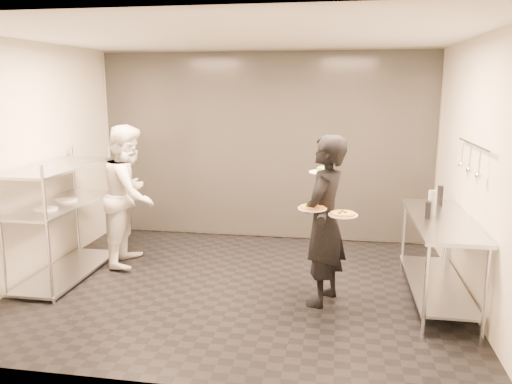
% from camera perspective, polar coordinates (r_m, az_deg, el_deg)
% --- Properties ---
extents(room_shell, '(5.00, 4.00, 2.80)m').
position_cam_1_polar(room_shell, '(6.66, -0.02, 4.43)').
color(room_shell, black).
rests_on(room_shell, ground).
extents(pass_rack, '(0.60, 1.60, 1.50)m').
position_cam_1_polar(pass_rack, '(6.42, -21.19, -2.44)').
color(pass_rack, silver).
rests_on(pass_rack, ground).
extents(prep_counter, '(0.60, 1.80, 0.92)m').
position_cam_1_polar(prep_counter, '(5.69, 20.19, -5.66)').
color(prep_counter, silver).
rests_on(prep_counter, ground).
extents(utensil_rail, '(0.07, 1.20, 0.31)m').
position_cam_1_polar(utensil_rail, '(5.55, 23.39, 3.42)').
color(utensil_rail, silver).
rests_on(utensil_rail, room_shell).
extents(waiter, '(0.62, 0.76, 1.80)m').
position_cam_1_polar(waiter, '(5.26, 7.79, -3.31)').
color(waiter, black).
rests_on(waiter, ground).
extents(chef, '(0.78, 0.95, 1.81)m').
position_cam_1_polar(chef, '(6.63, -14.22, -0.34)').
color(chef, white).
rests_on(chef, ground).
extents(pizza_plate_near, '(0.29, 0.29, 0.05)m').
position_cam_1_polar(pizza_plate_near, '(5.07, 6.46, -1.77)').
color(pizza_plate_near, white).
rests_on(pizza_plate_near, waiter).
extents(pizza_plate_far, '(0.29, 0.29, 0.05)m').
position_cam_1_polar(pizza_plate_far, '(5.04, 9.91, -2.49)').
color(pizza_plate_far, white).
rests_on(pizza_plate_far, waiter).
extents(salad_plate, '(0.30, 0.30, 0.07)m').
position_cam_1_polar(salad_plate, '(5.45, 7.64, 2.45)').
color(salad_plate, white).
rests_on(salad_plate, waiter).
extents(pos_monitor, '(0.12, 0.25, 0.18)m').
position_cam_1_polar(pos_monitor, '(5.60, 19.20, -1.78)').
color(pos_monitor, black).
rests_on(pos_monitor, prep_counter).
extents(bottle_green, '(0.08, 0.08, 0.28)m').
position_cam_1_polar(bottle_green, '(5.60, 19.44, -1.26)').
color(bottle_green, gray).
rests_on(bottle_green, prep_counter).
extents(bottle_clear, '(0.05, 0.05, 0.17)m').
position_cam_1_polar(bottle_clear, '(6.35, 20.01, -0.29)').
color(bottle_clear, gray).
rests_on(bottle_clear, prep_counter).
extents(bottle_dark, '(0.07, 0.07, 0.23)m').
position_cam_1_polar(bottle_dark, '(6.16, 20.29, -0.39)').
color(bottle_dark, black).
rests_on(bottle_dark, prep_counter).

